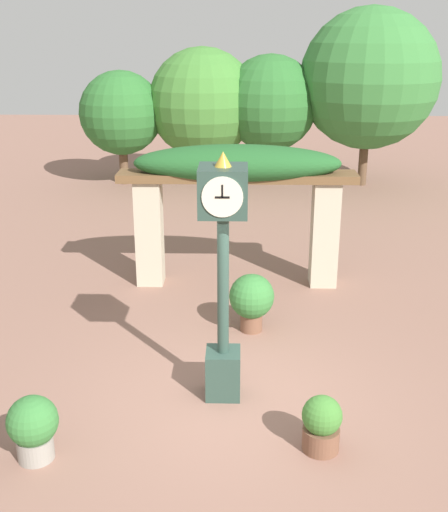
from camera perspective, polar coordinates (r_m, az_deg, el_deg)
ground_plane at (r=8.99m, az=0.94°, el=-12.82°), size 60.00×60.00×0.00m
pedestal_clock at (r=8.30m, az=-0.08°, el=-0.86°), size 0.61×0.66×3.40m
pergola at (r=12.21m, az=1.17°, el=6.63°), size 4.52×1.11×2.77m
potted_plant_near_left at (r=8.01m, az=8.67°, el=-14.50°), size 0.49×0.49×0.72m
potted_plant_near_right at (r=8.05m, az=-16.61°, el=-14.30°), size 0.60×0.60×0.82m
potted_plant_far_left at (r=10.67m, az=2.47°, el=-3.81°), size 0.75×0.75×1.00m
tree_line at (r=20.67m, az=5.26°, el=14.24°), size 11.16×4.28×5.46m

